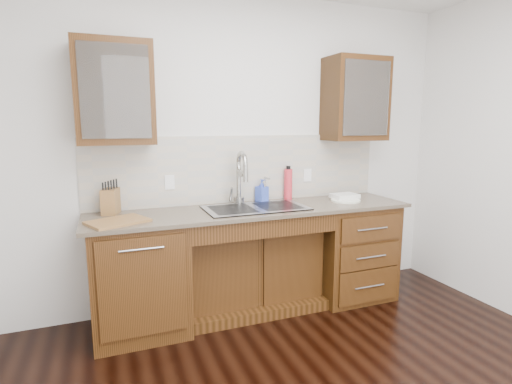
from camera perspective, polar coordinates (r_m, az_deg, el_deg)
name	(u,v)px	position (r m, az deg, el deg)	size (l,w,h in m)	color
wall_back	(240,152)	(3.61, -2.29, 5.70)	(4.00, 0.10, 2.70)	silver
base_cabinet_left	(140,276)	(3.28, -16.30, -11.49)	(0.70, 0.62, 0.88)	#593014
base_cabinet_center	(251,268)	(3.58, -0.76, -10.78)	(1.20, 0.44, 0.70)	#593014
base_cabinet_right	(349,249)	(3.89, 13.09, -7.94)	(0.70, 0.62, 0.88)	#593014
countertop	(255,210)	(3.33, -0.15, -2.56)	(2.70, 0.65, 0.03)	#84705B
backsplash	(242,169)	(3.57, -1.95, 3.31)	(2.70, 0.02, 0.59)	beige
sink	(256,218)	(3.33, -0.06, -3.79)	(0.84, 0.46, 0.19)	#9E9EA5
faucet	(239,181)	(3.47, -2.50, 1.53)	(0.04, 0.04, 0.40)	#999993
filter_tap	(265,189)	(3.57, 1.26, 0.49)	(0.02, 0.02, 0.24)	#999993
upper_cabinet_left	(114,93)	(3.20, -19.56, 13.14)	(0.55, 0.34, 0.75)	#593014
upper_cabinet_right	(355,99)	(3.89, 13.97, 12.72)	(0.55, 0.34, 0.75)	#593014
outlet_left	(170,182)	(3.41, -12.24, 1.36)	(0.08, 0.01, 0.12)	white
outlet_right	(307,175)	(3.83, 7.36, 2.40)	(0.08, 0.01, 0.12)	white
soap_bottle	(262,190)	(3.59, 0.85, 0.24)	(0.09, 0.09, 0.20)	blue
water_bottle	(288,184)	(3.70, 4.62, 1.11)	(0.08, 0.08, 0.28)	red
plate	(346,200)	(3.71, 12.67, -1.16)	(0.27, 0.27, 0.01)	white
dish_towel	(345,196)	(3.78, 12.54, -0.55)	(0.24, 0.17, 0.04)	white
knife_block	(111,201)	(3.30, -20.05, -1.25)	(0.11, 0.18, 0.20)	#A76D41
cutting_board	(118,221)	(3.00, -19.15, -4.00)	(0.40, 0.28, 0.02)	#AA832E
cup_left_a	(103,100)	(3.20, -21.05, 12.14)	(0.12, 0.12, 0.10)	white
cup_left_b	(136,101)	(3.21, -16.78, 12.28)	(0.10, 0.10, 0.09)	white
cup_right_a	(350,105)	(3.86, 13.27, 12.04)	(0.13, 0.13, 0.10)	white
cup_right_b	(360,105)	(3.92, 14.59, 11.94)	(0.11, 0.11, 0.10)	white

